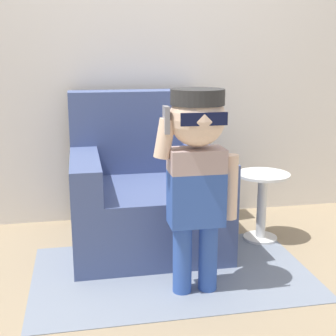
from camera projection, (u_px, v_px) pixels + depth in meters
name	position (u px, v px, depth m)	size (l,w,h in m)	color
ground_plane	(171.00, 249.00, 3.02)	(10.00, 10.00, 0.00)	#998466
wall_back	(152.00, 42.00, 3.35)	(10.00, 0.05, 2.60)	silver
armchair	(145.00, 191.00, 3.08)	(0.94, 0.92, 0.98)	#475684
person_child	(197.00, 161.00, 2.32)	(0.44, 0.33, 1.06)	#3356AD
side_table	(262.00, 200.00, 3.10)	(0.35, 0.35, 0.46)	white
rug	(172.00, 272.00, 2.68)	(1.57, 0.97, 0.01)	gray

